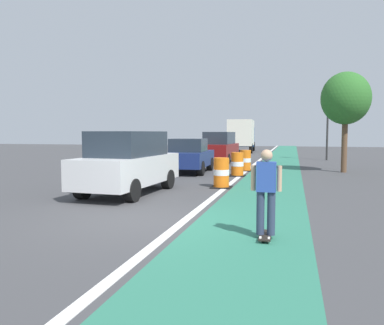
{
  "coord_description": "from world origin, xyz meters",
  "views": [
    {
      "loc": [
        3.27,
        -8.23,
        2.0
      ],
      "look_at": [
        0.31,
        3.14,
        1.1
      ],
      "focal_mm": 36.63,
      "sensor_mm": 36.0,
      "label": 1
    }
  ],
  "objects": [
    {
      "name": "ground_plane",
      "position": [
        0.0,
        0.0,
        0.0
      ],
      "size": [
        100.0,
        100.0,
        0.0
      ],
      "primitive_type": "plane",
      "color": "#424244"
    },
    {
      "name": "bike_lane_strip",
      "position": [
        2.4,
        12.0,
        0.0
      ],
      "size": [
        2.5,
        80.0,
        0.01
      ],
      "primitive_type": "cube",
      "color": "#2D755B",
      "rests_on": "ground"
    },
    {
      "name": "lane_divider_stripe",
      "position": [
        0.9,
        12.0,
        0.01
      ],
      "size": [
        0.2,
        80.0,
        0.01
      ],
      "primitive_type": "cube",
      "color": "silver",
      "rests_on": "ground"
    },
    {
      "name": "skateboarder_on_lane",
      "position": [
        2.79,
        -0.86,
        0.91
      ],
      "size": [
        0.57,
        0.8,
        1.69
      ],
      "color": "black",
      "rests_on": "ground"
    },
    {
      "name": "parked_suv_nearest",
      "position": [
        -1.96,
        3.61,
        1.04
      ],
      "size": [
        2.11,
        4.69,
        2.04
      ],
      "color": "silver",
      "rests_on": "ground"
    },
    {
      "name": "parked_sedan_second",
      "position": [
        -1.76,
        10.56,
        0.83
      ],
      "size": [
        2.05,
        4.17,
        1.7
      ],
      "color": "navy",
      "rests_on": "ground"
    },
    {
      "name": "parked_suv_third",
      "position": [
        -1.52,
        17.48,
        1.04
      ],
      "size": [
        2.03,
        4.65,
        2.04
      ],
      "color": "maroon",
      "rests_on": "ground"
    },
    {
      "name": "traffic_barrel_front",
      "position": [
        0.75,
        5.68,
        0.53
      ],
      "size": [
        0.73,
        0.73,
        1.09
      ],
      "color": "orange",
      "rests_on": "ground"
    },
    {
      "name": "traffic_barrel_mid",
      "position": [
        0.78,
        9.63,
        0.53
      ],
      "size": [
        0.73,
        0.73,
        1.09
      ],
      "color": "orange",
      "rests_on": "ground"
    },
    {
      "name": "traffic_barrel_back",
      "position": [
        0.85,
        12.14,
        0.53
      ],
      "size": [
        0.73,
        0.73,
        1.09
      ],
      "color": "orange",
      "rests_on": "ground"
    },
    {
      "name": "delivery_truck_down_block",
      "position": [
        -1.87,
        31.81,
        1.85
      ],
      "size": [
        2.69,
        7.71,
        3.23
      ],
      "color": "silver",
      "rests_on": "ground"
    },
    {
      "name": "traffic_light_corner",
      "position": [
        5.61,
        21.58,
        3.5
      ],
      "size": [
        0.41,
        0.32,
        5.1
      ],
      "color": "#2D2D2D",
      "rests_on": "ground"
    },
    {
      "name": "street_tree_sidewalk",
      "position": [
        5.73,
        12.66,
        3.67
      ],
      "size": [
        2.4,
        2.4,
        5.0
      ],
      "color": "brown",
      "rests_on": "ground"
    }
  ]
}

